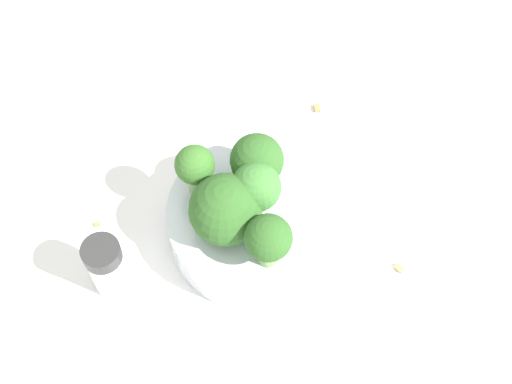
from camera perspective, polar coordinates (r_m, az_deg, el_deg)
ground_plane at (r=0.63m, az=0.00°, el=-3.21°), size 3.00×3.00×0.00m
bowl at (r=0.61m, az=0.00°, el=-2.35°), size 0.15×0.15×0.04m
broccoli_floret_0 at (r=0.56m, az=-2.47°, el=-1.47°), size 0.06×0.06×0.06m
broccoli_floret_1 at (r=0.58m, az=0.07°, el=2.50°), size 0.04×0.04×0.06m
broccoli_floret_2 at (r=0.56m, az=0.19°, el=0.22°), size 0.04×0.04×0.06m
broccoli_floret_3 at (r=0.54m, az=0.99°, el=-3.82°), size 0.04×0.04×0.06m
broccoli_floret_4 at (r=0.58m, az=-4.92°, el=1.99°), size 0.03×0.03×0.05m
pepper_shaker at (r=0.59m, az=-11.84°, el=-5.84°), size 0.03×0.03×0.06m
almond_crumb_0 at (r=0.70m, az=4.58°, el=6.92°), size 0.01×0.01×0.01m
almond_crumb_1 at (r=0.64m, az=-12.58°, el=-2.47°), size 0.01×0.01×0.01m
almond_crumb_2 at (r=0.62m, az=11.41°, el=-5.92°), size 0.01×0.01×0.01m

